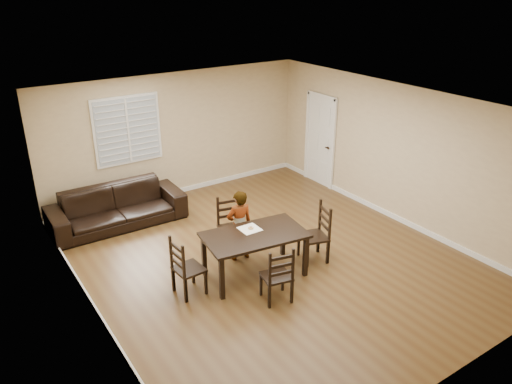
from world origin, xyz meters
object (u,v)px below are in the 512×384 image
(chair_right, at_px, (320,234))
(child, at_px, (239,226))
(donut, at_px, (251,228))
(dining_table, at_px, (255,239))
(chair_near, at_px, (230,225))
(chair_left, at_px, (182,270))
(sofa, at_px, (117,207))
(chair_far, at_px, (279,279))

(chair_right, relative_size, child, 0.81)
(child, distance_m, donut, 0.43)
(dining_table, distance_m, chair_right, 1.26)
(chair_near, bearing_deg, chair_right, -35.52)
(chair_left, distance_m, child, 1.39)
(donut, xyz_separation_m, sofa, (-1.27, 2.83, -0.41))
(dining_table, relative_size, chair_near, 1.76)
(chair_near, height_order, chair_far, chair_near)
(dining_table, height_order, chair_left, chair_left)
(chair_far, relative_size, donut, 10.20)
(chair_right, relative_size, donut, 11.25)
(chair_near, distance_m, donut, 0.91)
(chair_right, height_order, sofa, chair_right)
(chair_left, relative_size, donut, 10.68)
(chair_far, bearing_deg, chair_right, -141.14)
(chair_near, distance_m, child, 0.48)
(chair_far, bearing_deg, chair_left, -29.05)
(chair_far, bearing_deg, chair_near, -85.50)
(chair_near, xyz_separation_m, sofa, (-1.37, 1.99, -0.07))
(chair_left, height_order, chair_right, chair_right)
(dining_table, xyz_separation_m, donut, (0.04, 0.18, 0.11))
(chair_far, height_order, chair_left, chair_left)
(sofa, bearing_deg, chair_far, -73.07)
(chair_near, xyz_separation_m, child, (-0.07, -0.44, 0.19))
(dining_table, relative_size, chair_far, 1.86)
(dining_table, distance_m, donut, 0.21)
(chair_far, height_order, child, child)
(dining_table, distance_m, child, 0.59)
(dining_table, relative_size, chair_right, 1.69)
(chair_right, relative_size, sofa, 0.40)
(dining_table, height_order, chair_near, chair_near)
(chair_left, height_order, donut, chair_left)
(donut, height_order, sofa, donut)
(dining_table, bearing_deg, chair_right, -0.88)
(chair_left, bearing_deg, chair_near, -61.02)
(chair_near, height_order, sofa, chair_near)
(dining_table, bearing_deg, child, 90.00)
(sofa, bearing_deg, donut, -64.86)
(chair_far, xyz_separation_m, child, (0.20, 1.43, 0.21))
(dining_table, relative_size, donut, 19.00)
(chair_far, relative_size, sofa, 0.36)
(chair_far, height_order, chair_right, chair_right)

